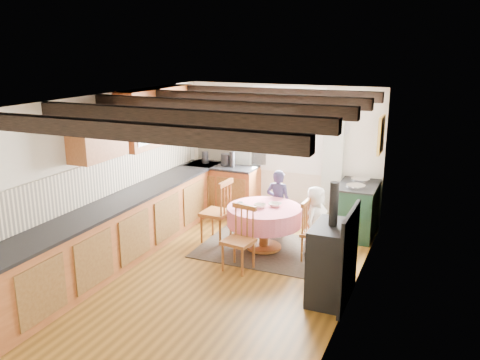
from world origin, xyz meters
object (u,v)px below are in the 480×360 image
at_px(dining_table, 264,228).
at_px(aga_range, 357,209).
at_px(cup, 240,205).
at_px(child_right, 315,220).
at_px(chair_left, 216,210).
at_px(cast_iron_stove, 332,242).
at_px(child_far, 278,203).
at_px(chair_right, 316,231).
at_px(chair_near, 238,239).

xyz_separation_m(dining_table, aga_range, (1.19, 1.18, 0.10)).
relative_size(aga_range, cup, 10.00).
xyz_separation_m(aga_range, child_right, (-0.43, -1.02, 0.08)).
height_order(chair_left, cast_iron_stove, cast_iron_stove).
bearing_deg(cast_iron_stove, chair_left, 150.99).
bearing_deg(child_far, dining_table, 90.03).
bearing_deg(chair_right, chair_left, 88.14).
xyz_separation_m(chair_right, child_right, (-0.08, 0.25, 0.07)).
xyz_separation_m(cast_iron_stove, child_right, (-0.54, 1.31, -0.23)).
bearing_deg(cast_iron_stove, chair_near, 166.84).
distance_m(aga_range, child_far, 1.30).
xyz_separation_m(chair_right, cup, (-1.15, -0.08, 0.28)).
height_order(chair_right, child_far, child_far).
bearing_deg(dining_table, child_right, 12.11).
bearing_deg(dining_table, chair_right, -5.99).
relative_size(child_right, cup, 10.89).
distance_m(chair_near, chair_right, 1.17).
height_order(chair_near, child_far, child_far).
relative_size(cast_iron_stove, child_right, 1.43).
height_order(chair_near, cup, chair_near).
relative_size(cast_iron_stove, child_far, 1.34).
bearing_deg(chair_right, dining_table, 86.22).
relative_size(dining_table, child_right, 1.08).
distance_m(cast_iron_stove, child_far, 2.22).
height_order(cast_iron_stove, cup, cast_iron_stove).
relative_size(dining_table, chair_near, 1.23).
bearing_deg(chair_right, child_far, 50.62).
relative_size(dining_table, aga_range, 1.18).
height_order(chair_near, child_right, child_right).
distance_m(child_far, cup, 0.90).
bearing_deg(aga_range, chair_right, -105.76).
distance_m(cast_iron_stove, cup, 1.89).
bearing_deg(dining_table, chair_left, 177.86).
bearing_deg(aga_range, child_far, -155.63).
distance_m(chair_right, aga_range, 1.32).
distance_m(dining_table, cup, 0.53).
relative_size(chair_near, cup, 9.58).
distance_m(dining_table, aga_range, 1.68).
bearing_deg(chair_right, aga_range, -13.55).
height_order(aga_range, cast_iron_stove, cast_iron_stove).
height_order(dining_table, chair_near, chair_near).
bearing_deg(cup, chair_right, 4.20).
height_order(dining_table, aga_range, aga_range).
relative_size(dining_table, chair_left, 1.11).
distance_m(chair_left, cup, 0.59).
height_order(dining_table, child_right, child_right).
relative_size(dining_table, cast_iron_stove, 0.75).
bearing_deg(cup, aga_range, 41.84).
relative_size(chair_near, child_far, 0.82).
relative_size(aga_range, child_right, 0.92).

